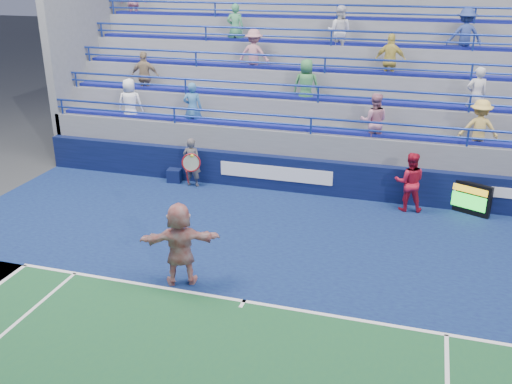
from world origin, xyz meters
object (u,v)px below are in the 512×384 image
(tennis_player, at_px, (180,244))
(line_judge, at_px, (192,162))
(serve_speed_board, at_px, (467,198))
(judge_chair, at_px, (175,174))
(ball_girl, at_px, (410,182))

(tennis_player, bearing_deg, line_judge, 110.22)
(line_judge, bearing_deg, tennis_player, 109.74)
(serve_speed_board, distance_m, judge_chair, 9.05)
(judge_chair, xyz_separation_m, ball_girl, (7.42, -0.24, 0.62))
(serve_speed_board, bearing_deg, judge_chair, -179.82)
(line_judge, height_order, ball_girl, ball_girl)
(judge_chair, distance_m, ball_girl, 7.45)
(serve_speed_board, bearing_deg, tennis_player, -136.75)
(judge_chair, distance_m, line_judge, 0.92)
(serve_speed_board, height_order, line_judge, line_judge)
(ball_girl, bearing_deg, judge_chair, -8.70)
(line_judge, relative_size, ball_girl, 0.92)
(judge_chair, bearing_deg, ball_girl, -1.82)
(tennis_player, xyz_separation_m, ball_girl, (4.64, 5.62, -0.09))
(serve_speed_board, height_order, tennis_player, tennis_player)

